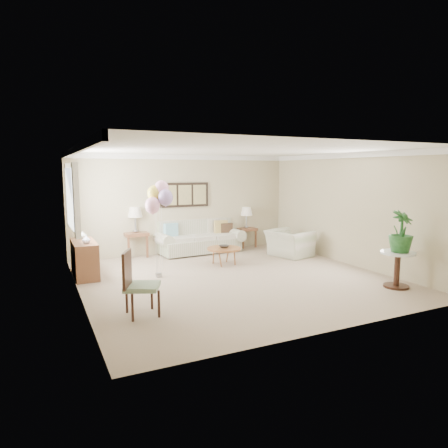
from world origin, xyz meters
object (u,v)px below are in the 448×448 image
object	(u,v)px
sofa	(199,240)
armchair	(290,243)
coffee_table	(224,249)
accent_chair	(137,282)
balloon_cluster	(159,197)

from	to	relation	value
sofa	armchair	xyz separation A→B (m)	(1.93, -1.44, -0.01)
coffee_table	accent_chair	xyz separation A→B (m)	(-2.62, -2.45, 0.16)
armchair	accent_chair	xyz separation A→B (m)	(-4.54, -2.56, 0.19)
sofa	balloon_cluster	world-z (taller)	balloon_cluster
sofa	armchair	bearing A→B (deg)	-36.83
coffee_table	armchair	world-z (taller)	armchair
coffee_table	balloon_cluster	distance (m)	2.15
sofa	balloon_cluster	size ratio (longest dim) A/B	1.21
sofa	armchair	size ratio (longest dim) A/B	2.34
sofa	accent_chair	size ratio (longest dim) A/B	2.38
accent_chair	balloon_cluster	bearing A→B (deg)	64.94
accent_chair	armchair	bearing A→B (deg)	29.39
armchair	balloon_cluster	world-z (taller)	balloon_cluster
coffee_table	balloon_cluster	world-z (taller)	balloon_cluster
accent_chair	balloon_cluster	xyz separation A→B (m)	(0.95, 2.04, 1.13)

